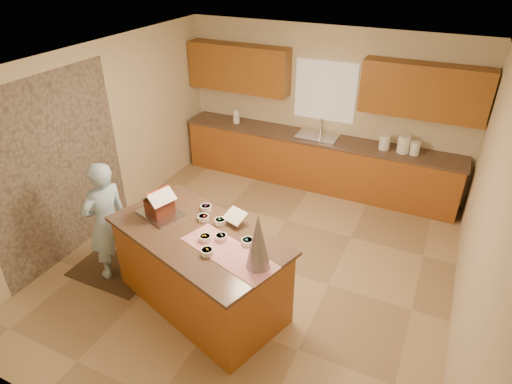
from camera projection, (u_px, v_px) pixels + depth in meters
floor at (256, 263)px, 5.98m from camera, size 5.50×5.50×0.00m
ceiling at (257, 65)px, 4.62m from camera, size 5.50×5.50×0.00m
wall_back at (324, 108)px, 7.45m from camera, size 5.50×5.50×0.00m
wall_front at (96, 339)px, 3.15m from camera, size 5.50×5.50×0.00m
wall_left at (99, 141)px, 6.22m from camera, size 5.50×5.50×0.00m
wall_right at (480, 227)px, 4.38m from camera, size 5.50×5.50×0.00m
stone_accent at (58, 171)px, 5.64m from camera, size 0.00×2.50×2.50m
window_curtain at (325, 91)px, 7.27m from camera, size 1.05×0.03×1.00m
back_counter_base at (315, 162)px, 7.67m from camera, size 4.80×0.60×0.88m
back_counter_top at (317, 138)px, 7.44m from camera, size 4.85×0.63×0.04m
upper_cabinet_left at (239, 68)px, 7.60m from camera, size 1.85×0.35×0.80m
upper_cabinet_right at (424, 91)px, 6.46m from camera, size 1.85×0.35×0.80m
sink at (317, 139)px, 7.45m from camera, size 0.70×0.45×0.12m
faucet at (321, 126)px, 7.50m from camera, size 0.03×0.03×0.28m
island_base at (201, 270)px, 5.10m from camera, size 2.23×1.59×0.98m
island_top at (198, 235)px, 4.84m from camera, size 2.34×1.70×0.04m
table_runner at (229, 252)px, 4.53m from camera, size 1.19×0.73×0.01m
baking_tray at (161, 213)px, 5.15m from camera, size 0.61×0.52×0.03m
cookbook at (235, 216)px, 4.95m from camera, size 0.29×0.26×0.11m
tinsel_tree at (258, 241)px, 4.19m from camera, size 0.31×0.31×0.61m
rug at (114, 271)px, 5.83m from camera, size 1.09×0.71×0.01m
boy at (107, 222)px, 5.40m from camera, size 0.53×0.67×1.61m
canister_a at (385, 142)px, 6.96m from camera, size 0.17×0.17×0.23m
canister_b at (404, 144)px, 6.84m from camera, size 0.19×0.19×0.28m
canister_c at (415, 148)px, 6.79m from camera, size 0.15×0.15×0.21m
paper_towel at (236, 116)px, 7.94m from camera, size 0.12×0.12×0.26m
gingerbread_house at (159, 204)px, 5.09m from camera, size 0.39×0.39×0.32m
candy_bowls at (216, 230)px, 4.83m from camera, size 0.89×0.86×0.06m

